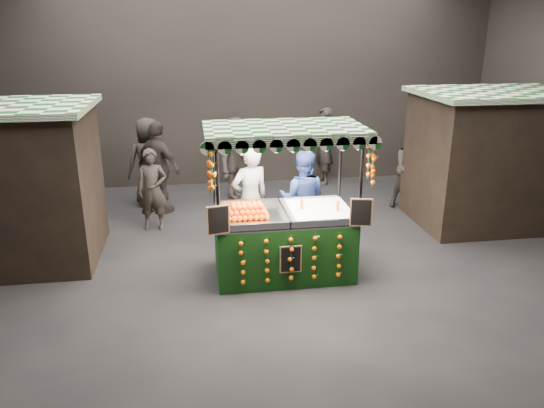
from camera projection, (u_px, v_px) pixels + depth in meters
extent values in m
plane|color=black|center=(282.00, 267.00, 8.56)|extent=(12.00, 12.00, 0.00)
cube|color=black|center=(247.00, 81.00, 12.42)|extent=(12.00, 0.10, 5.00)
cube|color=black|center=(427.00, 251.00, 3.07)|extent=(12.00, 0.10, 5.00)
cube|color=black|center=(4.00, 188.00, 8.45)|extent=(2.80, 2.00, 2.50)
cube|color=black|center=(491.00, 161.00, 10.18)|extent=(2.80, 2.00, 2.50)
cube|color=#104918|center=(501.00, 93.00, 9.76)|extent=(3.00, 2.20, 0.10)
cube|color=black|center=(283.00, 246.00, 8.19)|extent=(2.10, 1.14, 0.95)
cube|color=#B3B6BB|center=(284.00, 216.00, 8.03)|extent=(2.10, 1.14, 0.04)
cylinder|color=black|center=(219.00, 222.00, 7.32)|extent=(0.05, 0.05, 2.29)
cylinder|color=black|center=(359.00, 214.00, 7.61)|extent=(0.05, 0.05, 2.29)
cylinder|color=black|center=(215.00, 198.00, 8.34)|extent=(0.05, 0.05, 2.29)
cylinder|color=black|center=(339.00, 192.00, 8.63)|extent=(0.05, 0.05, 2.29)
cube|color=#104918|center=(284.00, 129.00, 7.59)|extent=(2.34, 1.38, 0.08)
cube|color=white|center=(320.00, 211.00, 8.10)|extent=(0.93, 1.03, 0.08)
cube|color=black|center=(218.00, 220.00, 7.25)|extent=(0.32, 0.09, 0.42)
cube|color=black|center=(361.00, 212.00, 7.55)|extent=(0.32, 0.09, 0.42)
cube|color=black|center=(291.00, 259.00, 7.61)|extent=(0.32, 0.02, 0.42)
imported|color=gray|center=(250.00, 199.00, 8.94)|extent=(0.80, 0.66, 1.87)
imported|color=navy|center=(302.00, 199.00, 9.18)|extent=(1.00, 0.87, 1.73)
imported|color=#2D2925|center=(152.00, 190.00, 9.94)|extent=(0.61, 0.43, 1.58)
imported|color=#2E2925|center=(411.00, 169.00, 11.13)|extent=(0.86, 0.69, 1.70)
imported|color=#2E2725|center=(159.00, 168.00, 10.77)|extent=(1.15, 1.11, 1.93)
imported|color=black|center=(236.00, 159.00, 11.71)|extent=(1.21, 1.37, 1.84)
imported|color=black|center=(149.00, 162.00, 11.27)|extent=(1.08, 0.88, 1.92)
imported|color=black|center=(467.00, 163.00, 11.27)|extent=(1.24, 1.82, 1.88)
imported|color=#2C2723|center=(324.00, 146.00, 12.81)|extent=(0.51, 0.72, 1.88)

